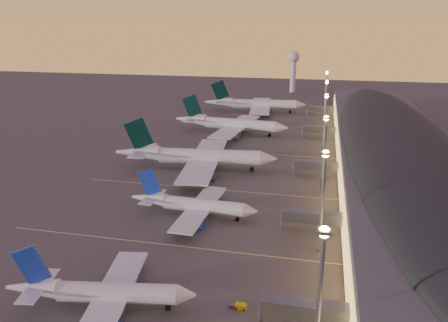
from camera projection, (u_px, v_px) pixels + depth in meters
ground at (179, 236)px, 114.44m from camera, size 700.00×700.00×0.00m
airliner_narrow_south at (101, 293)px, 84.62m from camera, size 37.50×33.88×13.42m
airliner_narrow_north at (193, 205)px, 125.37m from camera, size 37.96×33.87×13.58m
airliner_wide_near at (195, 157)px, 165.37m from camera, size 62.02×56.83×19.84m
airliner_wide_mid at (230, 124)px, 219.89m from camera, size 59.30×54.37×18.97m
airliner_wide_far at (255, 104)px, 271.64m from camera, size 63.11×57.84×20.19m
terminal_building at (393, 146)px, 166.09m from camera, size 56.35×255.00×17.46m
light_masts at (325, 124)px, 161.97m from camera, size 2.20×217.20×25.90m
radar_tower at (294, 65)px, 347.45m from camera, size 9.00×9.00×32.50m
lane_markings at (215, 184)px, 151.63m from camera, size 90.00×180.36×0.00m
baggage_tug_a at (239, 306)px, 85.47m from camera, size 3.29×1.51×0.97m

